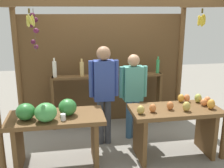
% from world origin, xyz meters
% --- Properties ---
extents(ground_plane, '(12.00, 12.00, 0.00)m').
position_xyz_m(ground_plane, '(0.00, 0.00, 0.00)').
color(ground_plane, gray).
rests_on(ground_plane, ground).
extents(market_stall, '(3.30, 1.87, 2.34)m').
position_xyz_m(market_stall, '(-0.00, 0.42, 1.35)').
color(market_stall, brown).
rests_on(market_stall, ground).
extents(fruit_counter_left, '(1.33, 0.68, 1.02)m').
position_xyz_m(fruit_counter_left, '(-0.91, -0.69, 0.67)').
color(fruit_counter_left, brown).
rests_on(fruit_counter_left, ground).
extents(fruit_counter_right, '(1.33, 0.64, 0.92)m').
position_xyz_m(fruit_counter_right, '(0.89, -0.66, 0.59)').
color(fruit_counter_right, brown).
rests_on(fruit_counter_right, ground).
extents(bottle_shelf_unit, '(2.11, 0.22, 1.35)m').
position_xyz_m(bottle_shelf_unit, '(0.04, 0.66, 0.80)').
color(bottle_shelf_unit, brown).
rests_on(bottle_shelf_unit, ground).
extents(vendor_man, '(0.48, 0.22, 1.64)m').
position_xyz_m(vendor_man, '(-0.12, -0.10, 0.99)').
color(vendor_man, '#3C404A').
rests_on(vendor_man, ground).
extents(vendor_woman, '(0.48, 0.20, 1.48)m').
position_xyz_m(vendor_woman, '(0.40, 0.03, 0.88)').
color(vendor_woman, '#345A7E').
rests_on(vendor_woman, ground).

